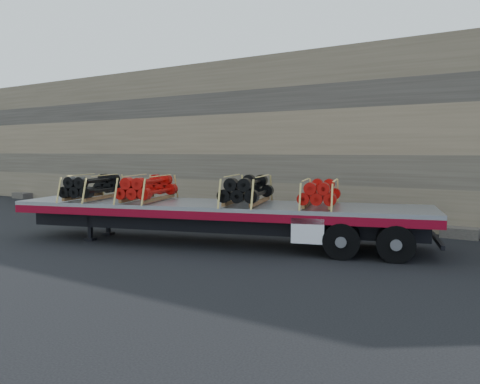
% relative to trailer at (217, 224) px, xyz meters
% --- Properties ---
extents(ground, '(120.00, 120.00, 0.00)m').
position_rel_trailer_xyz_m(ground, '(-0.63, 0.58, -0.65)').
color(ground, black).
rests_on(ground, ground).
extents(rock_wall, '(44.00, 3.00, 7.00)m').
position_rel_trailer_xyz_m(rock_wall, '(-0.63, 7.08, 2.85)').
color(rock_wall, '#7A6B54').
rests_on(rock_wall, ground).
extents(trailer, '(13.25, 6.20, 1.31)m').
position_rel_trailer_xyz_m(trailer, '(0.00, 0.00, 0.00)').
color(trailer, '#A3A6AB').
rests_on(trailer, ground).
extents(bundle_front, '(1.73, 2.48, 0.80)m').
position_rel_trailer_xyz_m(bundle_front, '(-4.23, -1.28, 1.05)').
color(bundle_front, black).
rests_on(bundle_front, trailer).
extents(bundle_midfront, '(1.74, 2.50, 0.80)m').
position_rel_trailer_xyz_m(bundle_midfront, '(-2.28, -0.69, 1.06)').
color(bundle_midfront, '#AE0D09').
rests_on(bundle_midfront, trailer).
extents(bundle_midrear, '(1.82, 2.61, 0.84)m').
position_rel_trailer_xyz_m(bundle_midrear, '(0.94, 0.29, 1.07)').
color(bundle_midrear, black).
rests_on(bundle_midrear, trailer).
extents(bundle_rear, '(1.63, 2.34, 0.75)m').
position_rel_trailer_xyz_m(bundle_rear, '(3.09, 0.94, 1.03)').
color(bundle_rear, '#AE0D09').
rests_on(bundle_rear, trailer).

